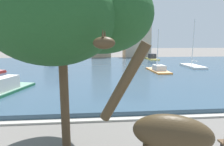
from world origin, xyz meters
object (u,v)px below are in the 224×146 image
sailboat_yellow (151,58)px  sailboat_white (191,67)px  giraffe_statue (165,136)px  shade_tree (62,14)px  sailboat_orange (157,70)px  sailboat_black (51,61)px

sailboat_yellow → sailboat_white: bearing=-80.2°
giraffe_statue → shade_tree: bearing=127.0°
giraffe_statue → sailboat_orange: (7.67, 22.90, -2.08)m
sailboat_white → sailboat_yellow: sailboat_white is taller
sailboat_orange → sailboat_yellow: 20.01m
giraffe_statue → shade_tree: shade_tree is taller
sailboat_black → shade_tree: bearing=-75.5°
sailboat_orange → sailboat_white: (7.63, 4.11, -0.05)m
giraffe_statue → sailboat_white: bearing=60.5°
sailboat_yellow → shade_tree: size_ratio=0.96×
sailboat_yellow → shade_tree: bearing=-112.0°
sailboat_white → sailboat_black: 28.84m
sailboat_orange → sailboat_black: bearing=142.9°
giraffe_statue → sailboat_yellow: size_ratio=0.68×
sailboat_orange → sailboat_black: 24.13m
giraffe_statue → shade_tree: size_ratio=0.65×
giraffe_statue → sailboat_orange: sailboat_orange is taller
sailboat_white → shade_tree: (-18.15, -23.21, 5.38)m
sailboat_orange → sailboat_white: size_ratio=0.81×
sailboat_black → sailboat_yellow: 24.73m
shade_tree → sailboat_orange: bearing=61.2°
sailboat_orange → sailboat_white: 8.67m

